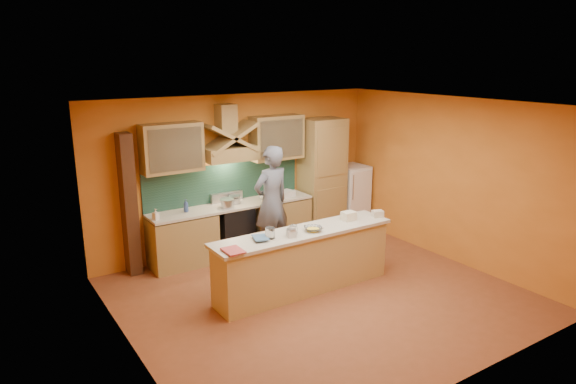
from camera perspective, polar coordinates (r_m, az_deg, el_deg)
floor at (r=7.77m, az=3.62°, el=-11.41°), size 5.50×5.00×0.01m
ceiling at (r=6.99m, az=3.99°, el=9.63°), size 5.50×5.00×0.01m
wall_back at (r=9.31m, az=-5.48°, el=2.17°), size 5.50×0.02×2.80m
wall_front at (r=5.58m, az=19.52°, el=-7.40°), size 5.50×0.02×2.80m
wall_left at (r=6.09m, az=-17.48°, el=-5.36°), size 0.02×5.00×2.80m
wall_right at (r=9.13m, az=17.75°, el=1.27°), size 0.02×5.00×2.80m
base_cabinet_left at (r=8.82m, az=-11.62°, el=-5.36°), size 1.10×0.60×0.86m
base_cabinet_right at (r=9.63m, az=-1.07°, el=-3.32°), size 1.10×0.60×0.86m
counter_top at (r=9.04m, az=-6.19°, el=-1.50°), size 3.00×0.62×0.04m
stove at (r=9.18m, az=-6.11°, el=-4.20°), size 0.60×0.58×0.90m
backsplash at (r=9.20m, az=-7.06°, el=1.01°), size 3.00×0.03×0.70m
range_hood at (r=8.87m, az=-6.50°, el=4.29°), size 0.92×0.50×0.24m
hood_chimney at (r=8.88m, az=-6.91°, el=8.07°), size 0.30×0.30×0.50m
upper_cabinet_left at (r=8.52m, az=-12.80°, el=4.80°), size 1.00×0.35×0.80m
upper_cabinet_right at (r=9.39m, az=-1.26°, el=6.08°), size 1.00×0.35×0.80m
pantry_column at (r=9.98m, az=3.78°, el=1.60°), size 0.80×0.60×2.30m
fridge at (r=10.56m, az=6.99°, el=-0.54°), size 0.58×0.60×1.30m
trim_column_left at (r=8.50m, az=-17.25°, el=-1.40°), size 0.20×0.30×2.30m
island_body at (r=7.75m, az=1.74°, el=-7.87°), size 2.80×0.55×0.88m
island_top at (r=7.58m, az=1.76°, el=-4.52°), size 2.90×0.62×0.05m
person at (r=8.88m, az=-1.86°, el=-1.13°), size 0.78×0.58×1.98m
pot_large at (r=8.84m, az=-6.79°, el=-1.40°), size 0.25×0.25×0.15m
pot_small at (r=9.09m, az=-5.95°, el=-1.00°), size 0.19×0.19×0.12m
soap_bottle_a at (r=8.38m, az=-14.49°, el=-2.42°), size 0.11×0.11×0.18m
soap_bottle_b at (r=8.69m, az=-11.28°, el=-1.48°), size 0.10×0.10×0.22m
bowl_back at (r=9.32m, az=-2.47°, el=-0.56°), size 0.31×0.31×0.08m
dish_rack at (r=9.49m, az=-0.23°, el=-0.18°), size 0.33×0.29×0.10m
book_lower at (r=6.76m, az=-7.03°, el=-6.72°), size 0.25×0.33×0.03m
book_upper at (r=7.18m, az=-3.86°, el=-5.17°), size 0.27×0.32×0.02m
jar_large at (r=7.24m, az=-2.02°, el=-4.57°), size 0.17×0.17×0.16m
jar_small at (r=7.40m, az=0.63°, el=-4.23°), size 0.13×0.13×0.14m
kitchen_scale at (r=7.31m, az=0.37°, el=-4.62°), size 0.15×0.15×0.10m
mixing_bowl at (r=7.56m, az=2.82°, el=-4.12°), size 0.35×0.35×0.06m
cloth at (r=7.66m, az=2.99°, el=-4.06°), size 0.27×0.23×0.02m
grocery_bag_a at (r=8.09m, az=6.75°, el=-2.65°), size 0.21×0.17×0.13m
grocery_bag_b at (r=8.32m, az=9.93°, el=-2.39°), size 0.20×0.18×0.10m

